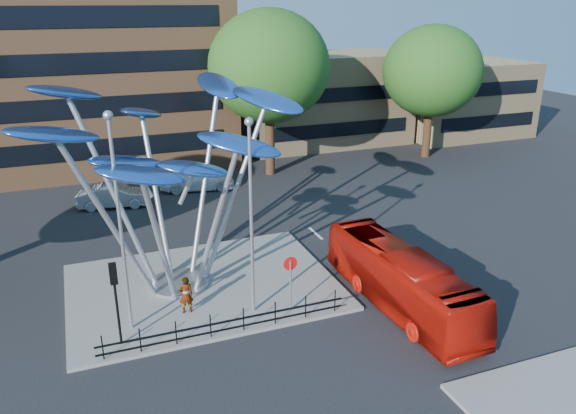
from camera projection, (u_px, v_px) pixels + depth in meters
name	position (u px, v px, depth m)	size (l,w,h in m)	color
ground	(266.00, 355.00, 21.15)	(120.00, 120.00, 0.00)	black
traffic_island	(203.00, 286.00, 26.03)	(12.00, 9.00, 0.15)	slate
low_building_near	(323.00, 99.00, 51.40)	(15.00, 8.00, 8.00)	tan
low_building_far	(462.00, 99.00, 54.58)	(12.00, 8.00, 7.00)	tan
tree_right	(269.00, 67.00, 40.29)	(8.80, 8.80, 12.11)	black
tree_far	(432.00, 71.00, 45.37)	(8.00, 8.00, 10.81)	black
leaf_sculpture	(166.00, 142.00, 23.89)	(12.72, 9.54, 9.51)	#9EA0A5
street_lamp_left	(118.00, 207.00, 20.82)	(0.36, 0.36, 8.80)	#9EA0A5
street_lamp_right	(251.00, 201.00, 22.17)	(0.36, 0.36, 8.30)	#9EA0A5
traffic_light_island	(115.00, 287.00, 20.73)	(0.28, 0.18, 3.42)	black
no_entry_sign_island	(290.00, 274.00, 23.39)	(0.60, 0.10, 2.45)	#9EA0A5
pedestrian_railing_front	(227.00, 324.00, 22.10)	(10.00, 0.06, 1.00)	black
red_bus	(400.00, 279.00, 24.07)	(2.20, 9.40, 2.62)	#A81107
pedestrian	(186.00, 295.00, 23.47)	(0.60, 0.39, 1.65)	gray
parked_car_mid	(114.00, 196.00, 35.98)	(1.58, 4.54, 1.49)	#AAAEB2
parked_car_right	(197.00, 179.00, 39.35)	(2.12, 5.20, 1.51)	silver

